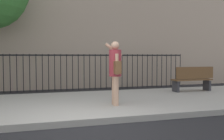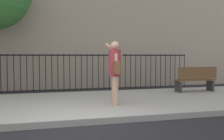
# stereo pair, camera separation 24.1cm
# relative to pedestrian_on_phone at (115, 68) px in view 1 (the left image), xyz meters

# --- Properties ---
(ground_plane) EXTENTS (60.00, 60.00, 0.00)m
(ground_plane) POSITION_rel_pedestrian_on_phone_xyz_m (-1.15, -1.36, -1.18)
(ground_plane) COLOR black
(sidewalk) EXTENTS (28.00, 4.40, 0.15)m
(sidewalk) POSITION_rel_pedestrian_on_phone_xyz_m (-1.15, 0.84, -1.10)
(sidewalk) COLOR #9E9B93
(sidewalk) RESTS_ON ground
(iron_fence) EXTENTS (12.03, 0.04, 1.60)m
(iron_fence) POSITION_rel_pedestrian_on_phone_xyz_m (-1.15, 4.54, -0.16)
(iron_fence) COLOR black
(iron_fence) RESTS_ON ground
(pedestrian_on_phone) EXTENTS (0.52, 0.67, 1.76)m
(pedestrian_on_phone) POSITION_rel_pedestrian_on_phone_xyz_m (0.00, 0.00, 0.00)
(pedestrian_on_phone) COLOR tan
(pedestrian_on_phone) RESTS_ON sidewalk
(street_bench) EXTENTS (1.60, 0.45, 0.95)m
(street_bench) POSITION_rel_pedestrian_on_phone_xyz_m (3.72, 1.81, -0.53)
(street_bench) COLOR brown
(street_bench) RESTS_ON sidewalk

